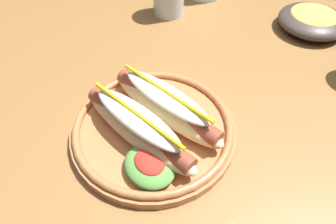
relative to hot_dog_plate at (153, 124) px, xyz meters
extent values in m
plane|color=brown|center=(-0.07, 0.17, -0.77)|extent=(8.00, 8.00, 0.00)
cube|color=olive|center=(-0.07, 0.17, -0.04)|extent=(1.26, 0.92, 0.04)
cylinder|color=olive|center=(-0.61, -0.20, -0.41)|extent=(0.06, 0.06, 0.70)
cylinder|color=olive|center=(-0.61, 0.54, -0.41)|extent=(0.06, 0.06, 0.70)
cylinder|color=#B77042|center=(0.00, 0.00, -0.02)|extent=(0.26, 0.26, 0.02)
torus|color=#B77042|center=(0.00, 0.00, -0.01)|extent=(0.25, 0.25, 0.01)
ellipsoid|color=beige|center=(0.00, -0.03, 0.01)|extent=(0.23, 0.08, 0.04)
cylinder|color=brown|center=(0.00, -0.03, 0.02)|extent=(0.21, 0.05, 0.03)
ellipsoid|color=silver|center=(0.00, -0.03, 0.04)|extent=(0.17, 0.07, 0.02)
cylinder|color=yellow|center=(0.00, -0.03, 0.05)|extent=(0.18, 0.03, 0.01)
ellipsoid|color=beige|center=(-0.01, 0.03, 0.01)|extent=(0.23, 0.08, 0.04)
cylinder|color=brown|center=(-0.01, 0.03, 0.02)|extent=(0.21, 0.05, 0.03)
ellipsoid|color=silver|center=(-0.01, 0.03, 0.04)|extent=(0.17, 0.07, 0.02)
cylinder|color=yellow|center=(-0.01, 0.03, 0.05)|extent=(0.18, 0.03, 0.01)
ellipsoid|color=#5B9942|center=(0.06, -0.05, 0.00)|extent=(0.08, 0.07, 0.02)
ellipsoid|color=red|center=(0.06, -0.05, 0.01)|extent=(0.05, 0.04, 0.01)
ellipsoid|color=#423833|center=(-0.02, 0.46, 0.00)|extent=(0.15, 0.15, 0.04)
ellipsoid|color=gold|center=(-0.02, 0.46, 0.01)|extent=(0.11, 0.11, 0.02)
camera|label=1|loc=(0.24, -0.17, 0.35)|focal=31.88mm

